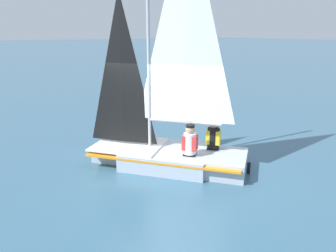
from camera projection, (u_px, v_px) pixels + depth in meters
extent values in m
plane|color=#38607A|center=(168.00, 164.00, 8.28)|extent=(260.00, 260.00, 0.00)
cube|color=#B2BCCC|center=(168.00, 157.00, 8.22)|extent=(2.63, 2.54, 0.41)
cube|color=#B2BCCC|center=(114.00, 151.00, 8.63)|extent=(1.23, 1.23, 0.41)
cube|color=#B2BCCC|center=(227.00, 163.00, 7.81)|extent=(1.52, 1.61, 0.41)
cube|color=orange|center=(168.00, 152.00, 8.18)|extent=(3.93, 3.55, 0.05)
cube|color=silver|center=(129.00, 144.00, 8.44)|extent=(2.25, 2.21, 0.04)
cylinder|color=#B7B7BC|center=(148.00, 33.00, 7.52)|extent=(0.08, 0.08, 5.58)
cylinder|color=#B7B7BC|center=(185.00, 122.00, 7.84)|extent=(1.45, 1.14, 0.07)
pyramid|color=white|center=(186.00, 18.00, 7.18)|extent=(1.37, 1.07, 4.69)
pyramid|color=black|center=(121.00, 69.00, 7.95)|extent=(1.05, 0.82, 3.69)
cube|color=black|center=(249.00, 168.00, 7.69)|extent=(0.08, 0.07, 0.29)
cube|color=black|center=(190.00, 162.00, 7.82)|extent=(0.37, 0.36, 0.45)
cylinder|color=white|center=(190.00, 143.00, 7.69)|extent=(0.42, 0.42, 0.50)
cube|color=red|center=(190.00, 142.00, 7.68)|extent=(0.43, 0.41, 0.35)
sphere|color=tan|center=(190.00, 129.00, 7.59)|extent=(0.22, 0.22, 0.22)
cylinder|color=black|center=(190.00, 126.00, 7.57)|extent=(0.29, 0.29, 0.06)
cube|color=black|center=(213.00, 156.00, 8.23)|extent=(0.37, 0.36, 0.45)
cylinder|color=black|center=(213.00, 138.00, 8.10)|extent=(0.42, 0.42, 0.50)
cube|color=yellow|center=(213.00, 137.00, 8.09)|extent=(0.43, 0.41, 0.35)
sphere|color=tan|center=(214.00, 124.00, 8.00)|extent=(0.22, 0.22, 0.22)
cylinder|color=black|center=(214.00, 121.00, 7.98)|extent=(0.29, 0.29, 0.06)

